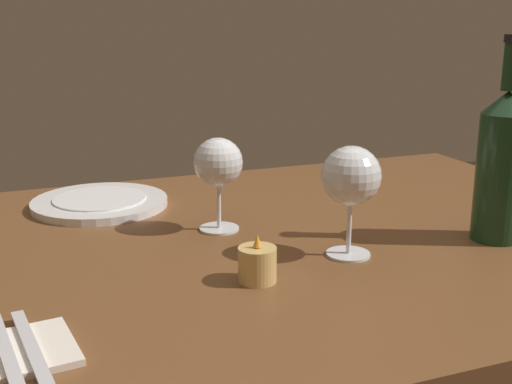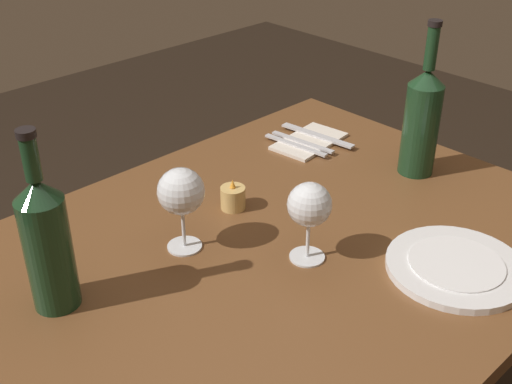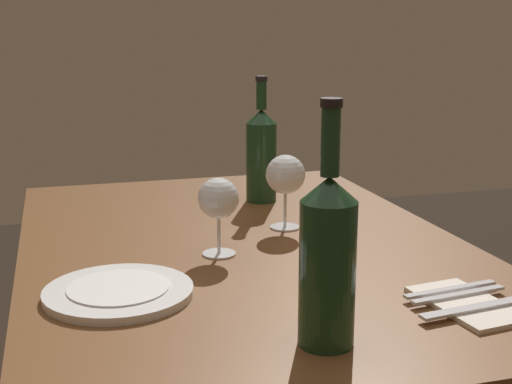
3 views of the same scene
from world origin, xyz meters
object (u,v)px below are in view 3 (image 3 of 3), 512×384
(wine_glass_left, at_px, (285,176))
(dinner_plate, at_px, (119,292))
(votive_candle, at_px, (330,237))
(fork_inner, at_px, (459,295))
(fork_outer, at_px, (450,289))
(table_knife, at_px, (478,307))
(wine_glass_right, at_px, (218,200))
(wine_bottle, at_px, (261,153))
(folded_napkin, at_px, (467,304))
(wine_bottle_second, at_px, (328,257))

(wine_glass_left, relative_size, dinner_plate, 0.66)
(votive_candle, height_order, fork_inner, votive_candle)
(votive_candle, bearing_deg, wine_glass_left, -165.52)
(fork_outer, distance_m, table_knife, 0.08)
(dinner_plate, height_order, fork_outer, dinner_plate)
(wine_glass_right, bearing_deg, wine_bottle, 152.75)
(folded_napkin, relative_size, fork_inner, 1.12)
(wine_glass_right, xyz_separation_m, wine_bottle_second, (0.43, 0.06, 0.02))
(votive_candle, bearing_deg, wine_bottle, -176.98)
(folded_napkin, relative_size, table_knife, 0.96)
(wine_glass_left, distance_m, wine_bottle, 0.25)
(dinner_plate, relative_size, fork_outer, 1.39)
(dinner_plate, height_order, folded_napkin, dinner_plate)
(dinner_plate, bearing_deg, table_knife, 66.67)
(dinner_plate, relative_size, fork_inner, 1.39)
(dinner_plate, bearing_deg, wine_bottle, 143.50)
(fork_inner, xyz_separation_m, table_knife, (0.06, 0.00, 0.00))
(wine_glass_right, relative_size, fork_inner, 0.86)
(wine_glass_left, bearing_deg, table_knife, 14.63)
(wine_bottle, bearing_deg, votive_candle, 3.02)
(wine_glass_right, height_order, fork_inner, wine_glass_right)
(wine_bottle_second, height_order, table_knife, wine_bottle_second)
(wine_glass_right, relative_size, folded_napkin, 0.77)
(wine_glass_right, height_order, folded_napkin, wine_glass_right)
(wine_glass_right, distance_m, fork_inner, 0.48)
(votive_candle, xyz_separation_m, fork_outer, (0.29, 0.10, -0.01))
(wine_glass_left, xyz_separation_m, folded_napkin, (0.51, 0.14, -0.11))
(wine_bottle, height_order, wine_bottle_second, wine_bottle_second)
(dinner_plate, xyz_separation_m, fork_inner, (0.18, 0.53, 0.00))
(wine_bottle_second, relative_size, table_knife, 1.65)
(wine_bottle, xyz_separation_m, votive_candle, (0.42, 0.02, -0.10))
(wine_glass_right, relative_size, votive_candle, 2.32)
(wine_glass_left, xyz_separation_m, fork_outer, (0.46, 0.14, -0.11))
(wine_bottle, relative_size, fork_outer, 1.77)
(fork_outer, bearing_deg, wine_bottle, -170.40)
(wine_glass_left, distance_m, votive_candle, 0.19)
(votive_candle, bearing_deg, wine_bottle_second, -22.65)
(wine_bottle, relative_size, table_knife, 1.51)
(wine_bottle_second, distance_m, folded_napkin, 0.30)
(wine_glass_right, xyz_separation_m, dinner_plate, (0.16, -0.21, -0.10))
(wine_glass_right, distance_m, fork_outer, 0.46)
(fork_inner, distance_m, table_knife, 0.06)
(wine_bottle_second, bearing_deg, wine_glass_left, 167.29)
(wine_bottle_second, relative_size, fork_inner, 1.93)
(wine_bottle, bearing_deg, wine_glass_right, -27.25)
(wine_bottle_second, relative_size, dinner_plate, 1.39)
(folded_napkin, xyz_separation_m, table_knife, (0.03, 0.00, 0.01))
(wine_bottle, relative_size, votive_candle, 4.76)
(folded_napkin, xyz_separation_m, fork_inner, (-0.03, 0.00, 0.01))
(wine_bottle_second, relative_size, fork_outer, 1.93)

